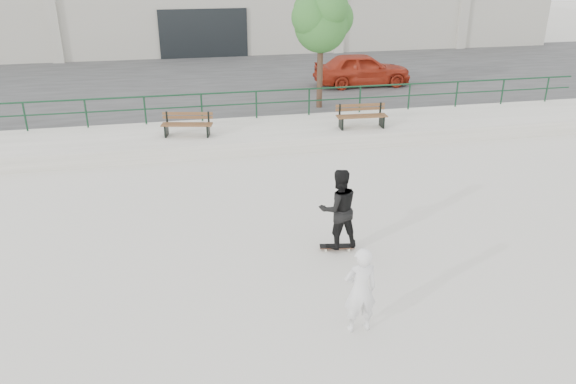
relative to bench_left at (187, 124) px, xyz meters
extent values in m
plane|color=beige|center=(1.59, -9.15, -0.88)|extent=(120.00, 120.00, 0.00)
cube|color=#B7B5A7|center=(1.59, 0.35, -0.63)|extent=(30.00, 3.00, 0.50)
cube|color=#353535|center=(1.59, 8.85, -0.63)|extent=(60.00, 14.00, 0.50)
cylinder|color=#153B24|center=(1.59, 1.65, 0.62)|extent=(28.00, 0.06, 0.06)
cylinder|color=#153B24|center=(1.59, 1.65, 0.17)|extent=(28.00, 0.05, 0.05)
cylinder|color=#153B24|center=(-5.41, 1.65, 0.12)|extent=(0.06, 0.06, 1.00)
cylinder|color=#153B24|center=(-3.41, 1.65, 0.12)|extent=(0.06, 0.06, 1.00)
cylinder|color=#153B24|center=(-1.41, 1.65, 0.12)|extent=(0.06, 0.06, 1.00)
cylinder|color=#153B24|center=(0.59, 1.65, 0.12)|extent=(0.06, 0.06, 1.00)
cylinder|color=#153B24|center=(2.59, 1.65, 0.12)|extent=(0.06, 0.06, 1.00)
cylinder|color=#153B24|center=(4.59, 1.65, 0.12)|extent=(0.06, 0.06, 1.00)
cylinder|color=#153B24|center=(6.59, 1.65, 0.12)|extent=(0.06, 0.06, 1.00)
cylinder|color=#153B24|center=(8.59, 1.65, 0.12)|extent=(0.06, 0.06, 1.00)
cylinder|color=#153B24|center=(10.59, 1.65, 0.12)|extent=(0.06, 0.06, 1.00)
cylinder|color=#153B24|center=(12.59, 1.65, 0.12)|extent=(0.06, 0.06, 1.00)
cylinder|color=#153B24|center=(14.59, 1.65, 0.12)|extent=(0.06, 0.06, 1.00)
cube|color=black|center=(1.59, 14.80, 0.72)|extent=(5.00, 0.15, 3.20)
cube|color=#B9B6A6|center=(-6.41, 14.75, 2.22)|extent=(0.60, 0.25, 6.20)
cube|color=#B9B6A6|center=(9.59, 14.75, 2.22)|extent=(0.60, 0.25, 6.20)
cube|color=#B9B6A6|center=(17.59, 14.75, 2.22)|extent=(0.60, 0.25, 6.20)
cube|color=brown|center=(-0.05, -0.22, 0.02)|extent=(1.67, 0.46, 0.04)
cube|color=brown|center=(-0.01, -0.06, 0.02)|extent=(1.67, 0.46, 0.04)
cube|color=brown|center=(0.02, 0.11, 0.02)|extent=(1.67, 0.46, 0.04)
cube|color=brown|center=(0.04, 0.18, 0.20)|extent=(1.66, 0.39, 0.09)
cube|color=brown|center=(0.04, 0.18, 0.33)|extent=(1.66, 0.39, 0.09)
cube|color=black|center=(-0.70, 0.09, -0.19)|extent=(0.15, 0.47, 0.39)
cube|color=black|center=(-0.65, 0.32, 0.20)|extent=(0.06, 0.06, 0.39)
cube|color=black|center=(0.67, -0.21, -0.19)|extent=(0.15, 0.47, 0.39)
cube|color=black|center=(0.72, 0.03, 0.20)|extent=(0.06, 0.06, 0.39)
cube|color=brown|center=(6.00, -0.52, 0.04)|extent=(1.77, 0.21, 0.04)
cube|color=brown|center=(6.00, -0.34, 0.04)|extent=(1.77, 0.21, 0.04)
cube|color=brown|center=(6.01, -0.16, 0.04)|extent=(1.77, 0.21, 0.04)
cube|color=brown|center=(6.02, -0.08, 0.22)|extent=(1.77, 0.13, 0.10)
cube|color=brown|center=(6.02, -0.08, 0.36)|extent=(1.77, 0.13, 0.10)
cube|color=black|center=(5.27, -0.30, -0.18)|extent=(0.08, 0.49, 0.41)
cube|color=black|center=(5.28, -0.05, 0.22)|extent=(0.06, 0.05, 0.41)
cube|color=black|center=(6.74, -0.38, -0.18)|extent=(0.08, 0.49, 0.41)
cube|color=black|center=(6.75, -0.12, 0.22)|extent=(0.06, 0.05, 0.41)
cylinder|color=#4C3626|center=(5.27, 2.70, 0.96)|extent=(0.22, 0.22, 2.68)
sphere|color=#295E22|center=(5.27, 2.70, 2.74)|extent=(2.01, 2.01, 2.01)
sphere|color=#295E22|center=(5.82, 3.03, 2.97)|extent=(1.56, 1.56, 1.56)
sphere|color=#295E22|center=(4.82, 2.47, 3.08)|extent=(1.45, 1.45, 1.45)
sphere|color=#295E22|center=(5.49, 2.25, 3.41)|extent=(1.34, 1.34, 1.34)
sphere|color=#295E22|center=(4.93, 3.14, 3.30)|extent=(1.23, 1.23, 1.23)
imported|color=#9F2613|center=(8.15, 6.04, 0.36)|extent=(4.38, 1.81, 1.48)
cube|color=black|center=(2.99, -7.68, -0.80)|extent=(0.80, 0.33, 0.02)
cube|color=brown|center=(2.99, -7.68, -0.81)|extent=(0.80, 0.33, 0.01)
cube|color=gray|center=(2.73, -7.64, -0.84)|extent=(0.09, 0.17, 0.03)
cube|color=gray|center=(3.24, -7.72, -0.84)|extent=(0.09, 0.17, 0.03)
cylinder|color=beige|center=(2.72, -7.73, -0.86)|extent=(0.06, 0.03, 0.06)
cylinder|color=beige|center=(2.75, -7.55, -0.86)|extent=(0.06, 0.03, 0.06)
cylinder|color=beige|center=(3.23, -7.82, -0.86)|extent=(0.06, 0.03, 0.06)
cylinder|color=beige|center=(3.26, -7.63, -0.86)|extent=(0.06, 0.03, 0.06)
imported|color=black|center=(2.99, -7.68, 0.13)|extent=(0.95, 0.77, 1.85)
imported|color=white|center=(2.53, -10.57, -0.06)|extent=(0.61, 0.41, 1.65)
camera|label=1|loc=(-0.37, -18.40, 5.39)|focal=35.00mm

